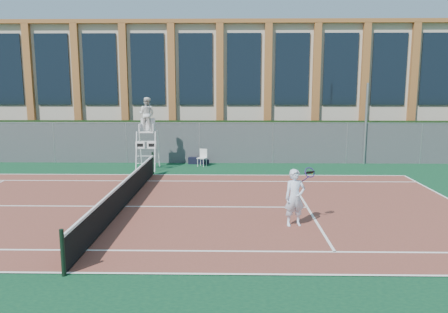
{
  "coord_description": "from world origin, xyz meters",
  "views": [
    {
      "loc": [
        3.76,
        -14.76,
        4.24
      ],
      "look_at": [
        3.44,
        3.0,
        1.32
      ],
      "focal_mm": 35.0,
      "sensor_mm": 36.0,
      "label": 1
    }
  ],
  "objects_px": {
    "steel_pole": "(366,124)",
    "umpire_chair": "(147,116)",
    "tennis_player": "(295,197)",
    "plastic_chair": "(203,156)"
  },
  "relations": [
    {
      "from": "steel_pole",
      "to": "umpire_chair",
      "type": "bearing_deg",
      "value": -171.79
    },
    {
      "from": "umpire_chair",
      "to": "steel_pole",
      "type": "bearing_deg",
      "value": 8.21
    },
    {
      "from": "steel_pole",
      "to": "plastic_chair",
      "type": "height_order",
      "value": "steel_pole"
    },
    {
      "from": "plastic_chair",
      "to": "umpire_chair",
      "type": "bearing_deg",
      "value": -163.4
    },
    {
      "from": "umpire_chair",
      "to": "tennis_player",
      "type": "xyz_separation_m",
      "value": [
        6.17,
        -9.04,
        -1.79
      ]
    },
    {
      "from": "plastic_chair",
      "to": "tennis_player",
      "type": "height_order",
      "value": "tennis_player"
    },
    {
      "from": "steel_pole",
      "to": "umpire_chair",
      "type": "xyz_separation_m",
      "value": [
        -11.44,
        -1.65,
        0.52
      ]
    },
    {
      "from": "steel_pole",
      "to": "plastic_chair",
      "type": "relative_size",
      "value": 4.78
    },
    {
      "from": "umpire_chair",
      "to": "tennis_player",
      "type": "height_order",
      "value": "umpire_chair"
    },
    {
      "from": "plastic_chair",
      "to": "steel_pole",
      "type": "bearing_deg",
      "value": 5.48
    }
  ]
}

